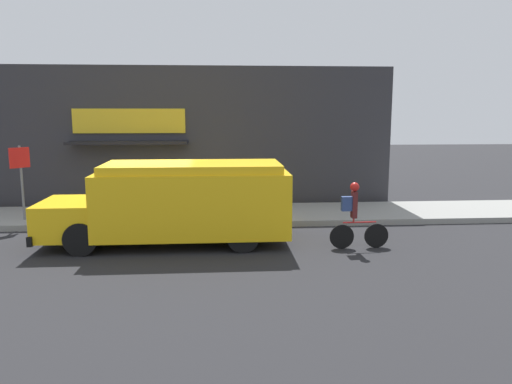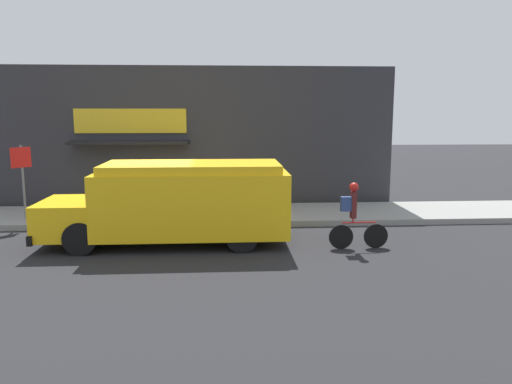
{
  "view_description": "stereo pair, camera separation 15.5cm",
  "coord_description": "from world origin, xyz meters",
  "px_view_note": "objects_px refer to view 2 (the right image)",
  "views": [
    {
      "loc": [
        2.04,
        -14.37,
        3.43
      ],
      "look_at": [
        3.09,
        -0.2,
        1.1
      ],
      "focal_mm": 35.0,
      "sensor_mm": 36.0,
      "label": 1
    },
    {
      "loc": [
        2.19,
        -14.38,
        3.43
      ],
      "look_at": [
        3.09,
        -0.2,
        1.1
      ],
      "focal_mm": 35.0,
      "sensor_mm": 36.0,
      "label": 2
    }
  ],
  "objects_px": {
    "cyclist": "(354,216)",
    "stop_sign_post": "(22,170)",
    "school_bus": "(178,202)",
    "trash_bin": "(237,195)"
  },
  "relations": [
    {
      "from": "school_bus",
      "to": "cyclist",
      "type": "height_order",
      "value": "school_bus"
    },
    {
      "from": "stop_sign_post",
      "to": "school_bus",
      "type": "bearing_deg",
      "value": -26.68
    },
    {
      "from": "school_bus",
      "to": "stop_sign_post",
      "type": "bearing_deg",
      "value": 153.14
    },
    {
      "from": "stop_sign_post",
      "to": "trash_bin",
      "type": "relative_size",
      "value": 2.4
    },
    {
      "from": "trash_bin",
      "to": "stop_sign_post",
      "type": "bearing_deg",
      "value": -169.0
    },
    {
      "from": "stop_sign_post",
      "to": "trash_bin",
      "type": "distance_m",
      "value": 6.63
    },
    {
      "from": "school_bus",
      "to": "trash_bin",
      "type": "height_order",
      "value": "school_bus"
    },
    {
      "from": "stop_sign_post",
      "to": "trash_bin",
      "type": "bearing_deg",
      "value": 11.0
    },
    {
      "from": "school_bus",
      "to": "stop_sign_post",
      "type": "height_order",
      "value": "stop_sign_post"
    },
    {
      "from": "cyclist",
      "to": "stop_sign_post",
      "type": "relative_size",
      "value": 0.75
    }
  ]
}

